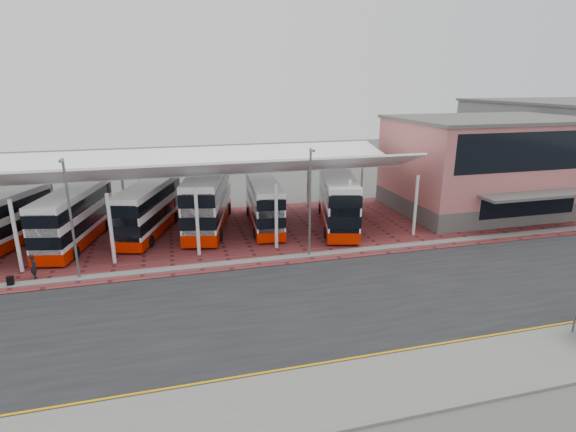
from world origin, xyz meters
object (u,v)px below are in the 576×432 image
terminal (488,164)px  bus_3 (208,200)px  bus_2 (149,209)px  bus_5 (338,200)px  pedestrian (34,266)px  bus_1 (75,217)px  bus_4 (264,204)px

terminal → bus_3: 27.68m
bus_2 → bus_5: size_ratio=0.92×
bus_3 → pedestrian: 14.84m
terminal → pedestrian: terminal is taller
bus_1 → bus_5: bearing=10.1°
terminal → bus_5: bearing=-175.5°
terminal → bus_1: (-38.27, -0.33, -2.42)m
bus_1 → bus_3: bus_3 is taller
bus_2 → bus_3: bearing=24.5°
bus_1 → bus_3: 10.83m
bus_4 → pedestrian: size_ratio=6.02×
bus_5 → bus_2: bearing=-171.9°
bus_2 → bus_3: 5.10m
bus_1 → pedestrian: bearing=-90.5°
terminal → bus_2: bearing=178.7°
terminal → bus_3: (-27.57, 1.31, -2.12)m
bus_1 → pedestrian: size_ratio=6.38×
terminal → bus_2: 32.73m
bus_4 → bus_2: bearing=-177.9°
terminal → bus_2: (-32.63, 0.76, -2.46)m
bus_5 → bus_3: bearing=-177.8°
bus_2 → bus_4: bearing=15.2°
bus_3 → bus_4: bearing=0.5°
bus_1 → bus_4: bearing=14.7°
bus_4 → pedestrian: (-17.02, -7.17, -1.22)m
bus_1 → bus_5: (21.91, -0.95, 0.14)m
bus_4 → pedestrian: bearing=-152.1°
bus_2 → terminal: bearing=16.9°
terminal → bus_5: 16.57m
bus_2 → pedestrian: (-7.18, -7.69, -1.28)m
terminal → pedestrian: (-39.80, -6.93, -3.74)m
terminal → bus_5: size_ratio=1.58×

